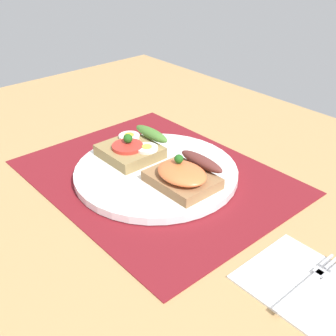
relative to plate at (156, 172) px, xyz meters
The scene contains 7 objects.
ground_plane 2.54cm from the plate, ahead, with size 120.00×90.00×3.20cm, color tan.
placemat 0.79cm from the plate, ahead, with size 43.07×33.73×0.30cm, color maroon.
plate is the anchor object (origin of this frame).
sandwich_egg_tomato 6.63cm from the plate, behind, with size 9.43×10.38×4.13cm.
sandwich_salmon 6.92cm from the plate, ahead, with size 10.40×9.52×4.90cm.
napkin 30.80cm from the plate, ahead, with size 14.50×11.96×0.60cm, color white.
fork 30.80cm from the plate, ahead, with size 1.62×12.83×0.32cm.
Camera 1 is at (47.28, -38.77, 37.37)cm, focal length 45.84 mm.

